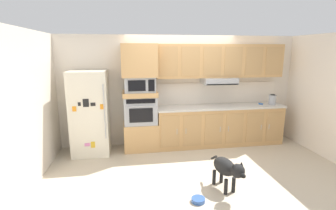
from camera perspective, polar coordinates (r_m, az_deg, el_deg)
The scene contains 18 objects.
ground_plane at distance 5.22m, azimuth 5.14°, elevation -12.19°, with size 9.60×9.60×0.00m, color beige.
back_kitchen_wall at distance 5.90m, azimuth 2.74°, elevation 3.44°, with size 6.20×0.12×2.50m, color silver.
side_panel_left at distance 4.95m, azimuth -27.80°, elevation 0.29°, with size 0.12×7.10×2.50m, color silver.
side_panel_right at distance 6.16m, azimuth 31.58°, elevation 1.99°, with size 0.12×7.10×2.50m, color white.
refrigerator at distance 5.49m, azimuth -17.37°, elevation -1.73°, with size 0.76×0.73×1.76m.
oven_base_cabinet at distance 5.66m, azimuth -6.19°, elevation -6.92°, with size 0.74×0.62×0.60m, color tan.
built_in_oven at distance 5.49m, azimuth -6.33°, elevation -1.01°, with size 0.70×0.62×0.60m.
appliance_mid_shelf at distance 5.43m, azimuth -6.42°, elevation 2.60°, with size 0.74×0.62×0.10m, color tan.
microwave at distance 5.39m, azimuth -6.47°, elevation 4.79°, with size 0.64×0.54×0.32m.
appliance_upper_cabinet at distance 5.35m, azimuth -6.61°, elevation 10.11°, with size 0.74×0.62×0.68m, color tan.
lower_cabinet_run at distance 5.98m, azimuth 11.64°, elevation -4.65°, with size 2.92×0.63×0.88m.
countertop_slab at distance 5.87m, azimuth 11.82°, elevation -0.34°, with size 2.96×0.64×0.04m, color beige.
backsplash_panel at distance 6.08m, azimuth 10.97°, elevation 2.74°, with size 2.96×0.02×0.50m, color white.
upper_cabinet_with_hood at distance 5.85m, azimuth 11.81°, elevation 9.54°, with size 2.92×0.48×0.88m.
screwdriver at distance 6.27m, azimuth 20.42°, elevation 0.27°, with size 0.16×0.17×0.03m.
electric_kettle at distance 6.35m, azimuth 22.72°, elevation 1.16°, with size 0.17×0.17×0.24m.
dog at distance 4.10m, azimuth 13.35°, elevation -13.88°, with size 0.37×0.84×0.57m.
dog_food_bowl at distance 3.92m, azimuth 6.92°, elevation -20.69°, with size 0.20×0.20×0.06m.
Camera 1 is at (-1.20, -4.59, 2.16)m, focal length 26.69 mm.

